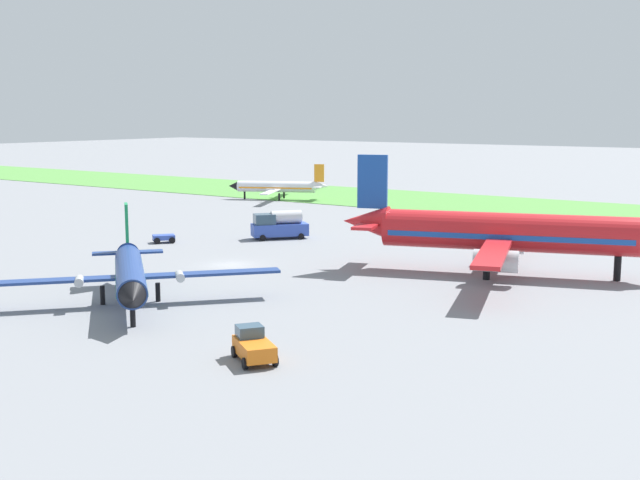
% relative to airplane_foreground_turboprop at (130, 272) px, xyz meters
% --- Properties ---
extents(ground_plane, '(600.00, 600.00, 0.00)m').
position_rel_airplane_foreground_turboprop_xyz_m(ground_plane, '(-4.60, 16.95, -2.54)').
color(ground_plane, gray).
extents(grass_taxiway_strip, '(360.00, 28.00, 0.08)m').
position_rel_airplane_foreground_turboprop_xyz_m(grass_taxiway_strip, '(-4.60, 79.37, -2.50)').
color(grass_taxiway_strip, '#549342').
rests_on(grass_taxiway_strip, ground_plane).
extents(airplane_foreground_turboprop, '(16.61, 18.45, 6.95)m').
position_rel_airplane_foreground_turboprop_xyz_m(airplane_foreground_turboprop, '(0.00, 0.00, 0.00)').
color(airplane_foreground_turboprop, navy).
rests_on(airplane_foreground_turboprop, ground_plane).
extents(airplane_taxiing_turboprop, '(16.55, 19.06, 6.10)m').
position_rel_airplane_foreground_turboprop_xyz_m(airplane_taxiing_turboprop, '(-37.38, 66.94, -0.31)').
color(airplane_taxiing_turboprop, white).
rests_on(airplane_taxiing_turboprop, ground_plane).
extents(airplane_midfield_jet, '(29.13, 29.40, 10.70)m').
position_rel_airplane_foreground_turboprop_xyz_m(airplane_midfield_jet, '(18.63, 27.39, 1.31)').
color(airplane_midfield_jet, red).
rests_on(airplane_midfield_jet, ground_plane).
extents(fuel_truck_near_gate, '(6.02, 6.52, 3.29)m').
position_rel_airplane_foreground_turboprop_xyz_m(fuel_truck_near_gate, '(-11.01, 32.87, -0.96)').
color(fuel_truck_near_gate, '#334FB2').
rests_on(fuel_truck_near_gate, ground_plane).
extents(pushback_tug_midfield, '(3.98, 3.54, 1.95)m').
position_rel_airplane_foreground_turboprop_xyz_m(pushback_tug_midfield, '(16.79, -5.67, -1.63)').
color(pushback_tug_midfield, orange).
rests_on(pushback_tug_midfield, ground_plane).
extents(baggage_cart_by_runway, '(2.84, 2.95, 0.90)m').
position_rel_airplane_foreground_turboprop_xyz_m(baggage_cart_by_runway, '(-19.84, 22.96, -1.97)').
color(baggage_cart_by_runway, '#334FB2').
rests_on(baggage_cart_by_runway, ground_plane).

